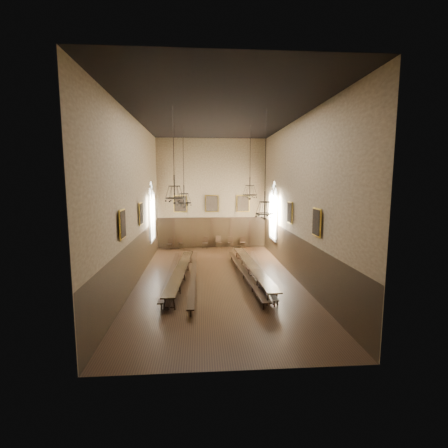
{
  "coord_description": "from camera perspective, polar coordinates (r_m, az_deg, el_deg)",
  "views": [
    {
      "loc": [
        -0.94,
        -17.91,
        5.61
      ],
      "look_at": [
        0.47,
        1.5,
        2.98
      ],
      "focal_mm": 26.0,
      "sensor_mm": 36.0,
      "label": 1
    }
  ],
  "objects": [
    {
      "name": "portrait_back_2",
      "position": [
        27.09,
        3.37,
        3.63
      ],
      "size": [
        1.1,
        0.12,
        1.4
      ],
      "color": "gold",
      "rests_on": "wall_back"
    },
    {
      "name": "table_left",
      "position": [
        18.53,
        -7.65,
        -8.86
      ],
      "size": [
        1.17,
        9.1,
        0.71
      ],
      "rotation": [
        0.0,
        0.0,
        -0.06
      ],
      "color": "black",
      "rests_on": "floor"
    },
    {
      "name": "window_left",
      "position": [
        23.77,
        -12.59,
        2.16
      ],
      "size": [
        0.2,
        2.2,
        4.6
      ],
      "primitive_type": null,
      "color": "white",
      "rests_on": "wall_left"
    },
    {
      "name": "chair_5",
      "position": [
        27.12,
        1.12,
        -3.65
      ],
      "size": [
        0.45,
        0.45,
        0.93
      ],
      "rotation": [
        0.0,
        0.0,
        -0.11
      ],
      "color": "black",
      "rests_on": "floor"
    },
    {
      "name": "portrait_back_1",
      "position": [
        26.87,
        -2.15,
        3.6
      ],
      "size": [
        1.1,
        0.12,
        1.4
      ],
      "color": "gold",
      "rests_on": "wall_back"
    },
    {
      "name": "chair_1",
      "position": [
        27.09,
        -7.64,
        -3.72
      ],
      "size": [
        0.48,
        0.48,
        0.94
      ],
      "rotation": [
        0.0,
        0.0,
        0.18
      ],
      "color": "black",
      "rests_on": "floor"
    },
    {
      "name": "table_right",
      "position": [
        19.1,
        5.0,
        -8.26
      ],
      "size": [
        1.17,
        9.58,
        0.75
      ],
      "rotation": [
        0.0,
        0.0,
        0.05
      ],
      "color": "black",
      "rests_on": "floor"
    },
    {
      "name": "chair_0",
      "position": [
        27.07,
        -9.54,
        -3.82
      ],
      "size": [
        0.48,
        0.48,
        0.86
      ],
      "rotation": [
        0.0,
        0.0,
        -0.29
      ],
      "color": "black",
      "rests_on": "floor"
    },
    {
      "name": "portrait_left_1",
      "position": [
        14.93,
        -17.44,
        -0.02
      ],
      "size": [
        0.12,
        1.0,
        1.3
      ],
      "color": "gold",
      "rests_on": "wall_left"
    },
    {
      "name": "wall_front",
      "position": [
        9.02,
        1.87,
        0.6
      ],
      "size": [
        9.0,
        0.02,
        9.0
      ],
      "primitive_type": "cube",
      "color": "#8E7B57",
      "rests_on": "ground"
    },
    {
      "name": "portrait_right_0",
      "position": [
        19.73,
        11.51,
        1.97
      ],
      "size": [
        0.12,
        1.0,
        1.3
      ],
      "color": "gold",
      "rests_on": "wall_right"
    },
    {
      "name": "portrait_left_0",
      "position": [
        19.31,
        -14.4,
        1.77
      ],
      "size": [
        0.12,
        1.0,
        1.3
      ],
      "color": "gold",
      "rests_on": "wall_left"
    },
    {
      "name": "wainscot_panelling",
      "position": [
        18.45,
        -1.12,
        -5.98
      ],
      "size": [
        9.0,
        18.0,
        2.5
      ],
      "primitive_type": null,
      "color": "black",
      "rests_on": "floor"
    },
    {
      "name": "chair_6",
      "position": [
        27.19,
        3.31,
        -3.61
      ],
      "size": [
        0.5,
        0.5,
        0.97
      ],
      "rotation": [
        0.0,
        0.0,
        -0.19
      ],
      "color": "black",
      "rests_on": "floor"
    },
    {
      "name": "chandelier_back_right",
      "position": [
        20.56,
        4.57,
        5.89
      ],
      "size": [
        0.91,
        0.91,
        4.47
      ],
      "color": "black",
      "rests_on": "ceiling"
    },
    {
      "name": "wall_back",
      "position": [
        26.96,
        -2.17,
        5.32
      ],
      "size": [
        9.0,
        0.02,
        9.0
      ],
      "primitive_type": "cube",
      "color": "#8E7B57",
      "rests_on": "ground"
    },
    {
      "name": "ceiling",
      "position": [
        18.25,
        -1.19,
        18.42
      ],
      "size": [
        9.0,
        18.0,
        0.02
      ],
      "primitive_type": "cube",
      "color": "black",
      "rests_on": "ground"
    },
    {
      "name": "bench_right_outer",
      "position": [
        19.19,
        6.49,
        -8.5
      ],
      "size": [
        0.75,
        9.65,
        0.43
      ],
      "rotation": [
        0.0,
        0.0,
        -0.05
      ],
      "color": "black",
      "rests_on": "floor"
    },
    {
      "name": "bench_left_inner",
      "position": [
        18.52,
        -5.39,
        -9.0
      ],
      "size": [
        0.36,
        10.58,
        0.48
      ],
      "rotation": [
        0.0,
        0.0,
        -0.0
      ],
      "color": "black",
      "rests_on": "floor"
    },
    {
      "name": "chandelier_front_left",
      "position": [
        15.53,
        -8.72,
        5.56
      ],
      "size": [
        0.88,
        0.88,
        4.38
      ],
      "color": "black",
      "rests_on": "ceiling"
    },
    {
      "name": "chair_4",
      "position": [
        27.01,
        -0.94,
        -3.64
      ],
      "size": [
        0.52,
        0.52,
        1.01
      ],
      "rotation": [
        0.0,
        0.0,
        0.19
      ],
      "color": "black",
      "rests_on": "floor"
    },
    {
      "name": "bench_right_inner",
      "position": [
        18.87,
        3.48,
        -8.73
      ],
      "size": [
        0.87,
        9.9,
        0.45
      ],
      "rotation": [
        0.0,
        0.0,
        0.06
      ],
      "color": "black",
      "rests_on": "floor"
    },
    {
      "name": "bench_left_outer",
      "position": [
        19.01,
        -9.27,
        -8.71
      ],
      "size": [
        0.36,
        9.7,
        0.44
      ],
      "rotation": [
        0.0,
        0.0,
        -0.01
      ],
      "color": "black",
      "rests_on": "floor"
    },
    {
      "name": "wall_left",
      "position": [
        18.29,
        -15.44,
        3.93
      ],
      "size": [
        0.02,
        18.0,
        9.0
      ],
      "primitive_type": "cube",
      "color": "#8E7B57",
      "rests_on": "ground"
    },
    {
      "name": "wall_right",
      "position": [
        18.75,
        12.78,
        4.1
      ],
      "size": [
        0.02,
        18.0,
        9.0
      ],
      "primitive_type": "cube",
      "color": "#8E7B57",
      "rests_on": "ground"
    },
    {
      "name": "chandelier_front_right",
      "position": [
        16.16,
        7.17,
        2.94
      ],
      "size": [
        0.91,
        0.91,
        5.19
      ],
      "color": "black",
      "rests_on": "ceiling"
    },
    {
      "name": "window_right",
      "position": [
        24.12,
        8.73,
        2.34
      ],
      "size": [
        0.2,
        2.2,
        4.6
      ],
      "primitive_type": null,
      "color": "white",
      "rests_on": "wall_right"
    },
    {
      "name": "chandelier_back_left",
      "position": [
        20.79,
        -7.05,
        4.54
      ],
      "size": [
        0.92,
        0.92,
        4.98
      ],
      "color": "black",
      "rests_on": "ceiling"
    },
    {
      "name": "floor",
      "position": [
        18.79,
        -1.11,
        -9.72
      ],
      "size": [
        9.0,
        18.0,
        0.02
      ],
      "primitive_type": "cube",
      "color": "black",
      "rests_on": "ground"
    },
    {
      "name": "chair_3",
      "position": [
        27.02,
        -3.34,
        -3.7
      ],
      "size": [
        0.53,
        0.53,
        0.94
      ],
      "rotation": [
        0.0,
        0.0,
        -0.34
      ],
      "color": "black",
      "rests_on": "floor"
    },
    {
      "name": "portrait_right_1",
      "position": [
        15.48,
        15.99,
        0.29
      ],
      "size": [
        0.12,
        1.0,
        1.3
      ],
      "color": "gold",
      "rests_on": "wall_right"
    },
    {
      "name": "portrait_back_0",
      "position": [
        26.91,
        -7.7,
        3.55
      ],
      "size": [
        1.1,
        0.12,
        1.4
      ],
      "color": "gold",
      "rests_on": "wall_back"
    }
  ]
}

